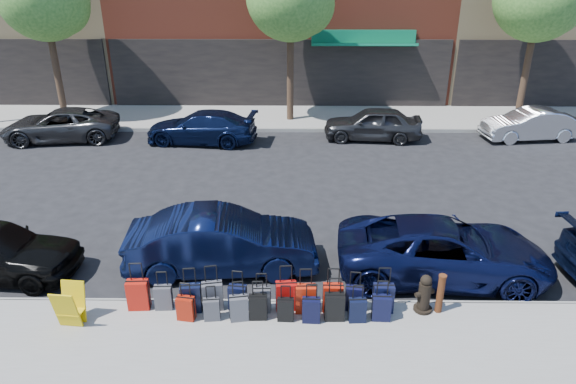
{
  "coord_description": "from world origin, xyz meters",
  "views": [
    {
      "loc": [
        0.66,
        -13.62,
        6.85
      ],
      "look_at": [
        0.52,
        -1.5,
        1.38
      ],
      "focal_mm": 32.0,
      "sensor_mm": 36.0,
      "label": 1
    }
  ],
  "objects_px": {
    "car_far_0": "(60,125)",
    "car_far_3": "(530,124)",
    "car_near_1": "(222,242)",
    "car_near_2": "(443,250)",
    "car_far_2": "(373,124)",
    "fire_hydrant": "(424,294)",
    "display_rack": "(70,306)",
    "bollard": "(440,293)",
    "car_far_1": "(202,127)",
    "suitcase_front_5": "(262,300)"
  },
  "relations": [
    {
      "from": "fire_hydrant",
      "to": "car_near_2",
      "type": "distance_m",
      "value": 1.76
    },
    {
      "from": "suitcase_front_5",
      "to": "car_near_1",
      "type": "distance_m",
      "value": 2.14
    },
    {
      "from": "car_far_1",
      "to": "car_far_2",
      "type": "height_order",
      "value": "car_far_2"
    },
    {
      "from": "car_far_1",
      "to": "car_far_0",
      "type": "bearing_deg",
      "value": -86.29
    },
    {
      "from": "fire_hydrant",
      "to": "car_far_0",
      "type": "distance_m",
      "value": 16.98
    },
    {
      "from": "car_far_0",
      "to": "car_near_1",
      "type": "bearing_deg",
      "value": 31.85
    },
    {
      "from": "suitcase_front_5",
      "to": "bollard",
      "type": "bearing_deg",
      "value": -0.54
    },
    {
      "from": "car_far_0",
      "to": "car_far_3",
      "type": "distance_m",
      "value": 19.53
    },
    {
      "from": "bollard",
      "to": "car_far_0",
      "type": "xyz_separation_m",
      "value": [
        -12.73,
        11.62,
        0.04
      ]
    },
    {
      "from": "car_near_2",
      "to": "display_rack",
      "type": "bearing_deg",
      "value": 108.61
    },
    {
      "from": "fire_hydrant",
      "to": "car_far_3",
      "type": "distance_m",
      "value": 13.82
    },
    {
      "from": "fire_hydrant",
      "to": "car_near_1",
      "type": "height_order",
      "value": "car_near_1"
    },
    {
      "from": "car_far_1",
      "to": "car_near_2",
      "type": "bearing_deg",
      "value": 43.19
    },
    {
      "from": "display_rack",
      "to": "car_far_2",
      "type": "relative_size",
      "value": 0.22
    },
    {
      "from": "car_near_1",
      "to": "display_rack",
      "type": "bearing_deg",
      "value": 125.2
    },
    {
      "from": "display_rack",
      "to": "car_far_1",
      "type": "height_order",
      "value": "car_far_1"
    },
    {
      "from": "fire_hydrant",
      "to": "car_far_1",
      "type": "xyz_separation_m",
      "value": [
        -6.5,
        11.31,
        0.11
      ]
    },
    {
      "from": "display_rack",
      "to": "car_far_0",
      "type": "relative_size",
      "value": 0.19
    },
    {
      "from": "suitcase_front_5",
      "to": "car_far_1",
      "type": "height_order",
      "value": "car_far_1"
    },
    {
      "from": "bollard",
      "to": "car_far_2",
      "type": "xyz_separation_m",
      "value": [
        0.24,
        11.82,
        0.07
      ]
    },
    {
      "from": "display_rack",
      "to": "car_near_2",
      "type": "distance_m",
      "value": 8.24
    },
    {
      "from": "car_far_3",
      "to": "car_far_2",
      "type": "bearing_deg",
      "value": -96.35
    },
    {
      "from": "fire_hydrant",
      "to": "bollard",
      "type": "bearing_deg",
      "value": -28.95
    },
    {
      "from": "bollard",
      "to": "car_far_3",
      "type": "bearing_deg",
      "value": 60.22
    },
    {
      "from": "display_rack",
      "to": "car_far_3",
      "type": "distance_m",
      "value": 18.9
    },
    {
      "from": "car_far_0",
      "to": "car_far_3",
      "type": "relative_size",
      "value": 1.18
    },
    {
      "from": "fire_hydrant",
      "to": "display_rack",
      "type": "distance_m",
      "value": 7.19
    },
    {
      "from": "car_far_2",
      "to": "car_far_3",
      "type": "xyz_separation_m",
      "value": [
        6.56,
        0.07,
        -0.04
      ]
    },
    {
      "from": "suitcase_front_5",
      "to": "car_near_1",
      "type": "bearing_deg",
      "value": 118.77
    },
    {
      "from": "suitcase_front_5",
      "to": "bollard",
      "type": "height_order",
      "value": "same"
    },
    {
      "from": "bollard",
      "to": "display_rack",
      "type": "distance_m",
      "value": 7.5
    },
    {
      "from": "car_near_2",
      "to": "car_far_2",
      "type": "relative_size",
      "value": 1.23
    },
    {
      "from": "car_far_2",
      "to": "car_far_1",
      "type": "bearing_deg",
      "value": -81.53
    },
    {
      "from": "car_near_1",
      "to": "car_far_2",
      "type": "xyz_separation_m",
      "value": [
        4.98,
        10.0,
        -0.06
      ]
    },
    {
      "from": "suitcase_front_5",
      "to": "display_rack",
      "type": "height_order",
      "value": "suitcase_front_5"
    },
    {
      "from": "fire_hydrant",
      "to": "bollard",
      "type": "relative_size",
      "value": 0.96
    },
    {
      "from": "car_near_2",
      "to": "car_far_2",
      "type": "height_order",
      "value": "car_near_2"
    },
    {
      "from": "car_near_2",
      "to": "car_far_0",
      "type": "bearing_deg",
      "value": 56.74
    },
    {
      "from": "fire_hydrant",
      "to": "car_near_2",
      "type": "height_order",
      "value": "car_near_2"
    },
    {
      "from": "bollard",
      "to": "car_far_2",
      "type": "bearing_deg",
      "value": 88.82
    },
    {
      "from": "car_near_2",
      "to": "car_far_1",
      "type": "relative_size",
      "value": 1.1
    },
    {
      "from": "car_near_1",
      "to": "car_near_2",
      "type": "bearing_deg",
      "value": -97.22
    },
    {
      "from": "car_far_0",
      "to": "suitcase_front_5",
      "type": "bearing_deg",
      "value": 30.48
    },
    {
      "from": "suitcase_front_5",
      "to": "car_far_1",
      "type": "relative_size",
      "value": 0.2
    },
    {
      "from": "car_near_2",
      "to": "car_far_0",
      "type": "distance_m",
      "value": 16.58
    },
    {
      "from": "fire_hydrant",
      "to": "car_far_1",
      "type": "bearing_deg",
      "value": 97.49
    },
    {
      "from": "display_rack",
      "to": "car_near_1",
      "type": "relative_size",
      "value": 0.19
    },
    {
      "from": "fire_hydrant",
      "to": "car_far_2",
      "type": "height_order",
      "value": "car_far_2"
    },
    {
      "from": "bollard",
      "to": "display_rack",
      "type": "bearing_deg",
      "value": -176.29
    },
    {
      "from": "suitcase_front_5",
      "to": "display_rack",
      "type": "relative_size",
      "value": 1.02
    }
  ]
}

